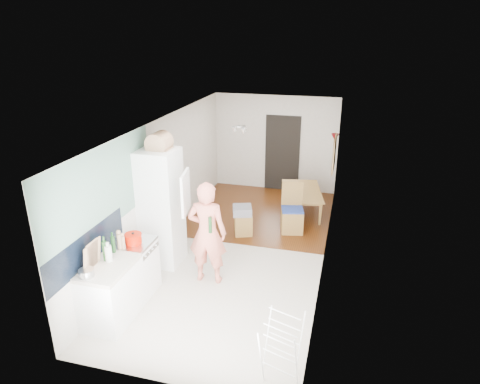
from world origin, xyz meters
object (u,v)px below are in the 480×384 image
at_px(person, 207,224).
at_px(stool, 243,224).
at_px(drying_rack, 281,349).
at_px(dining_table, 303,203).
at_px(dining_chair, 292,209).

height_order(person, stool, person).
height_order(stool, drying_rack, drying_rack).
bearing_deg(drying_rack, person, 148.95).
height_order(dining_table, stool, stool).
height_order(person, dining_chair, person).
relative_size(stool, drying_rack, 0.54).
xyz_separation_m(dining_table, dining_chair, (-0.09, -1.07, 0.30)).
bearing_deg(dining_chair, drying_rack, -96.34).
bearing_deg(stool, dining_chair, 22.06).
xyz_separation_m(person, stool, (0.15, 1.83, -0.83)).
xyz_separation_m(dining_chair, stool, (-0.96, -0.39, -0.30)).
bearing_deg(drying_rack, dining_table, 112.85).
bearing_deg(stool, drying_rack, -68.82).
height_order(person, drying_rack, person).
xyz_separation_m(dining_chair, drying_rack, (0.47, -4.09, -0.10)).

